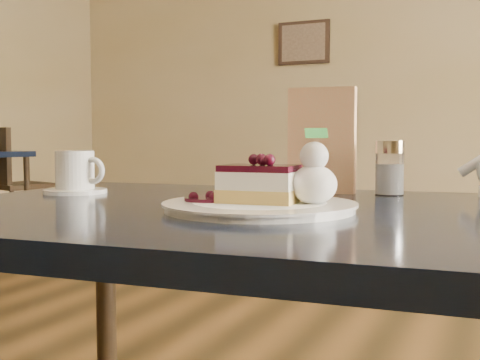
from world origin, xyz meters
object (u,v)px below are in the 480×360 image
at_px(cheesecake_slice, 260,184).
at_px(coffee_set, 76,174).
at_px(main_table, 269,254).
at_px(dessert_plate, 259,207).

xyz_separation_m(cheesecake_slice, coffee_set, (-0.43, 0.12, -0.00)).
bearing_deg(cheesecake_slice, coffee_set, 161.03).
bearing_deg(cheesecake_slice, main_table, 90.00).
bearing_deg(coffee_set, cheesecake_slice, -15.28).
xyz_separation_m(main_table, dessert_plate, (0.00, -0.05, 0.08)).
relative_size(main_table, dessert_plate, 4.17).
bearing_deg(main_table, coffee_set, 166.83).
bearing_deg(main_table, cheesecake_slice, -90.00).
xyz_separation_m(main_table, cheesecake_slice, (0.00, -0.05, 0.11)).
bearing_deg(dessert_plate, cheesecake_slice, 97.13).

